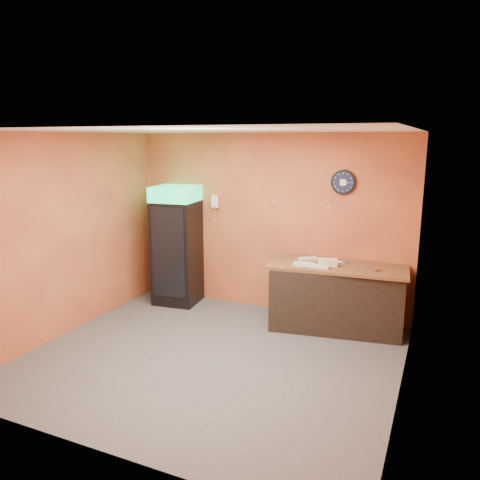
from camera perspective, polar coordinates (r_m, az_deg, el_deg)
The scene contains 15 objects.
floor at distance 6.10m, azimuth -3.51°, elevation -14.14°, with size 4.50×4.50×0.00m, color #47474C.
back_wall at distance 7.41m, azimuth 3.47°, elevation 2.07°, with size 4.50×0.02×2.80m, color #CE713A.
left_wall at distance 6.93m, azimuth -20.42°, elevation 0.59°, with size 0.02×4.00×2.80m, color #CE713A.
right_wall at distance 5.02m, azimuth 19.78°, elevation -3.62°, with size 0.02×4.00×2.80m, color #CE713A.
ceiling at distance 5.46m, azimuth -3.90°, elevation 13.17°, with size 4.50×4.00×0.02m, color white.
beverage_cooler at distance 7.79m, azimuth -7.84°, elevation -0.85°, with size 0.76×0.77×1.96m.
prep_counter at distance 6.95m, azimuth 11.61°, elevation -6.93°, with size 1.82×0.81×0.91m, color black.
wall_clock at distance 6.97m, azimuth 12.50°, elevation 6.90°, with size 0.36×0.06×0.36m.
wall_phone at distance 7.68m, azimuth -3.06°, elevation 4.71°, with size 0.11×0.10×0.20m.
butcher_paper at distance 6.81m, azimuth 11.78°, elevation -3.15°, with size 1.94×0.85×0.04m, color brown.
sub_roll_stack at distance 6.68m, azimuth 10.66°, elevation -2.71°, with size 0.28×0.15×0.11m.
wrapped_sandwich_left at distance 6.66m, azimuth 7.84°, elevation -2.96°, with size 0.30×0.12×0.04m, color silver.
wrapped_sandwich_mid at distance 6.59m, azimuth 9.77°, elevation -3.24°, with size 0.25×0.10×0.04m, color silver.
wrapped_sandwich_right at distance 6.98m, azimuth 8.31°, elevation -2.30°, with size 0.28×0.11×0.04m, color silver.
kitchen_tool at distance 6.90m, azimuth 12.68°, elevation -2.55°, with size 0.06×0.06×0.06m, color silver.
Camera 1 is at (2.54, -4.84, 2.71)m, focal length 35.00 mm.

